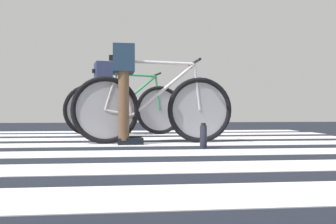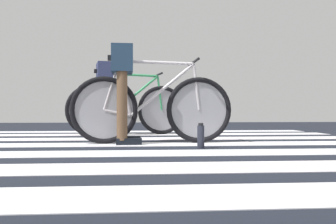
% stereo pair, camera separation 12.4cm
% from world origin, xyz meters
% --- Properties ---
extents(ground, '(18.00, 14.00, 0.02)m').
position_xyz_m(ground, '(0.00, 0.00, 0.01)').
color(ground, black).
extents(crosswalk_markings, '(5.44, 5.76, 0.00)m').
position_xyz_m(crosswalk_markings, '(0.03, -0.24, 0.02)').
color(crosswalk_markings, silver).
rests_on(crosswalk_markings, ground).
extents(bicycle_1_of_2, '(1.74, 0.52, 0.93)m').
position_xyz_m(bicycle_1_of_2, '(0.08, 0.26, 0.41)').
color(bicycle_1_of_2, black).
rests_on(bicycle_1_of_2, ground).
extents(cyclist_1_of_2, '(0.33, 0.42, 1.03)m').
position_xyz_m(cyclist_1_of_2, '(-0.23, 0.25, 0.69)').
color(cyclist_1_of_2, brown).
rests_on(cyclist_1_of_2, ground).
extents(bicycle_2_of_2, '(1.72, 0.55, 0.93)m').
position_xyz_m(bicycle_2_of_2, '(-0.24, 1.63, 0.41)').
color(bicycle_2_of_2, black).
rests_on(bicycle_2_of_2, ground).
extents(cyclist_2_of_2, '(0.38, 0.45, 1.03)m').
position_xyz_m(cyclist_2_of_2, '(-0.54, 1.57, 0.69)').
color(cyclist_2_of_2, beige).
rests_on(cyclist_2_of_2, ground).
extents(water_bottle, '(0.07, 0.07, 0.24)m').
position_xyz_m(water_bottle, '(0.51, -0.27, 0.13)').
color(water_bottle, '#232531').
rests_on(water_bottle, ground).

